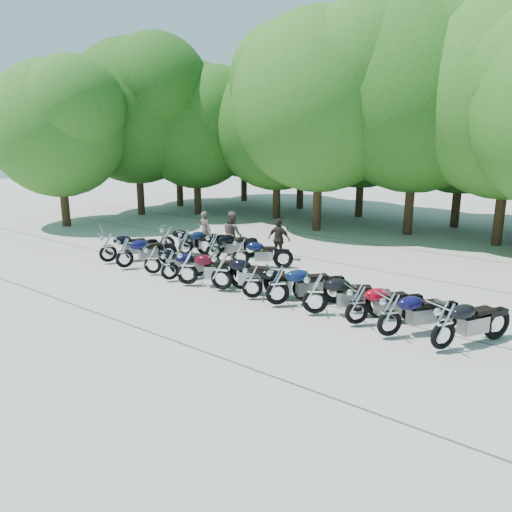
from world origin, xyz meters
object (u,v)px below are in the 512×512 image
Objects in this scene: motorcycle_3 at (170,264)px; motorcycle_4 at (187,266)px; motorcycle_0 at (108,247)px; rider_2 at (279,239)px; motorcycle_8 at (315,292)px; motorcycle_10 at (390,313)px; motorcycle_1 at (124,252)px; motorcycle_14 at (213,245)px; motorcycle_13 at (185,242)px; motorcycle_5 at (222,270)px; motorcycle_2 at (152,259)px; rider_1 at (233,234)px; motorcycle_11 at (444,324)px; motorcycle_7 at (278,284)px; motorcycle_12 at (167,238)px; motorcycle_15 at (241,251)px; motorcycle_9 at (357,303)px; motorcycle_6 at (252,280)px; rider_0 at (205,230)px.

motorcycle_4 reaches higher than motorcycle_3.
rider_2 is at bearing -112.77° from motorcycle_0.
motorcycle_10 is at bearing -129.32° from motorcycle_8.
motorcycle_14 is at bearing -102.36° from motorcycle_1.
motorcycle_5 is at bearing 170.71° from motorcycle_13.
rider_1 is (0.40, 3.90, 0.31)m from motorcycle_2.
rider_2 reaches higher than motorcycle_14.
motorcycle_5 reaches higher than motorcycle_1.
motorcycle_3 is 9.12m from motorcycle_11.
motorcycle_10 is at bearing -143.14° from motorcycle_7.
motorcycle_12 is 4.75m from rider_2.
motorcycle_4 reaches higher than motorcycle_15.
motorcycle_15 is at bearing -123.47° from motorcycle_0.
motorcycle_7 is 3.49m from motorcycle_10.
rider_2 reaches higher than motorcycle_1.
motorcycle_0 reaches higher than motorcycle_1.
motorcycle_1 is 1.04× the size of motorcycle_9.
motorcycle_1 is 1.01× the size of motorcycle_14.
motorcycle_6 is at bearing -146.18° from motorcycle_3.
motorcycle_9 is at bearing -117.61° from motorcycle_4.
motorcycle_11 is at bearing -119.63° from motorcycle_4.
motorcycle_4 is at bearing 135.31° from rider_1.
motorcycle_5 is (2.13, 0.24, 0.11)m from motorcycle_3.
rider_0 is at bearing -81.03° from motorcycle_0.
motorcycle_1 is at bearing 40.82° from motorcycle_7.
motorcycle_14 reaches higher than motorcycle_13.
motorcycle_8 is at bearing -138.18° from motorcycle_7.
motorcycle_8 reaches higher than motorcycle_13.
motorcycle_8 is at bearing 28.74° from motorcycle_10.
motorcycle_15 is (-1.38, 2.64, -0.08)m from motorcycle_5.
motorcycle_15 is 1.32× the size of rider_2.
motorcycle_11 reaches higher than motorcycle_14.
motorcycle_15 is (-2.65, 2.68, 0.00)m from motorcycle_6.
motorcycle_1 is 4.41m from rider_1.
motorcycle_9 is at bearing -155.09° from motorcycle_0.
motorcycle_5 reaches higher than motorcycle_11.
rider_1 is at bearing -9.52° from motorcycle_4.
motorcycle_14 is (-1.48, 2.87, -0.05)m from motorcycle_4.
motorcycle_8 is 1.07× the size of motorcycle_12.
motorcycle_7 is at bearing -147.54° from motorcycle_3.
motorcycle_1 reaches higher than motorcycle_14.
motorcycle_2 is at bearing 107.19° from rider_0.
motorcycle_2 is 8.88m from motorcycle_10.
motorcycle_13 is 1.94m from rider_1.
motorcycle_5 is at bearing 136.75° from rider_0.
motorcycle_4 is 4.07m from motorcycle_13.
rider_2 is at bearing -176.76° from rider_0.
motorcycle_3 is (3.62, -0.17, -0.07)m from motorcycle_0.
motorcycle_4 is at bearing 34.39° from motorcycle_10.
motorcycle_9 is 1.02× the size of motorcycle_15.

